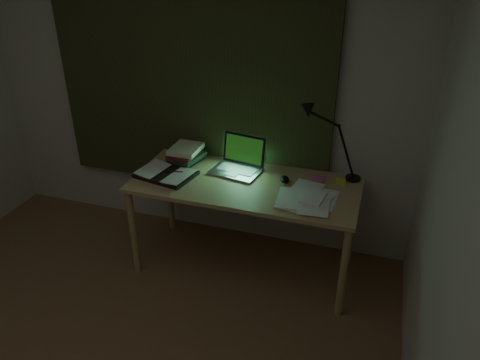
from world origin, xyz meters
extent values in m
cube|color=beige|center=(0.00, 2.00, 1.25)|extent=(3.50, 0.00, 2.50)
cube|color=beige|center=(1.75, 0.00, 1.25)|extent=(0.00, 4.00, 2.50)
cube|color=#262E17|center=(0.00, 1.96, 1.45)|extent=(2.20, 0.06, 2.00)
ellipsoid|color=black|center=(0.83, 1.67, 0.75)|extent=(0.09, 0.11, 0.04)
cube|color=#D7E730|center=(1.21, 1.78, 0.74)|extent=(0.07, 0.07, 0.01)
cube|color=#E0579A|center=(1.05, 1.77, 0.74)|extent=(0.09, 0.09, 0.02)
camera|label=1|loc=(1.41, -1.22, 2.33)|focal=35.00mm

